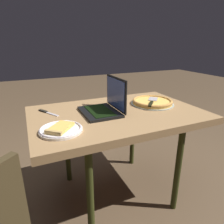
{
  "coord_description": "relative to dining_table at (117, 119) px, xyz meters",
  "views": [
    {
      "loc": [
        -0.6,
        -1.26,
        1.23
      ],
      "look_at": [
        -0.08,
        -0.08,
        0.77
      ],
      "focal_mm": 32.0,
      "sensor_mm": 36.0,
      "label": 1
    }
  ],
  "objects": [
    {
      "name": "ground_plane",
      "position": [
        0.0,
        0.0,
        -0.67
      ],
      "size": [
        12.0,
        12.0,
        0.0
      ],
      "primitive_type": "plane",
      "color": "brown"
    },
    {
      "name": "dining_table",
      "position": [
        0.0,
        0.0,
        0.0
      ],
      "size": [
        1.24,
        0.81,
        0.74
      ],
      "color": "#957047",
      "rests_on": "ground_plane"
    },
    {
      "name": "laptop",
      "position": [
        -0.09,
        0.02,
        0.11
      ],
      "size": [
        0.25,
        0.32,
        0.25
      ],
      "color": "black",
      "rests_on": "dining_table"
    },
    {
      "name": "pizza_plate",
      "position": [
        -0.45,
        -0.18,
        0.07
      ],
      "size": [
        0.25,
        0.25,
        0.04
      ],
      "color": "white",
      "rests_on": "dining_table"
    },
    {
      "name": "pizza_tray",
      "position": [
        0.35,
        0.05,
        0.08
      ],
      "size": [
        0.35,
        0.35,
        0.04
      ],
      "color": "#A0AAA2",
      "rests_on": "dining_table"
    },
    {
      "name": "table_knife",
      "position": [
        -0.48,
        0.19,
        0.06
      ],
      "size": [
        0.12,
        0.19,
        0.01
      ],
      "color": "#C1B8BD",
      "rests_on": "dining_table"
    }
  ]
}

